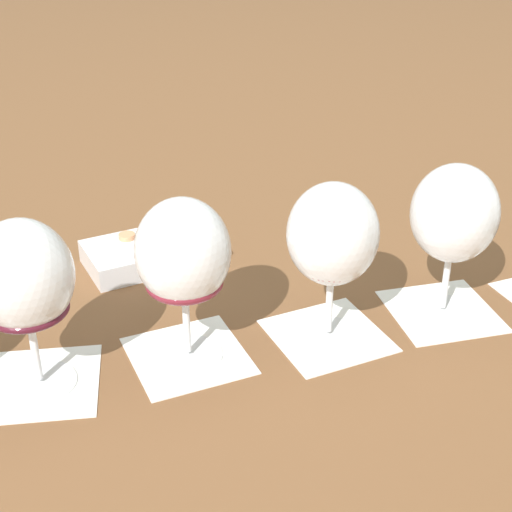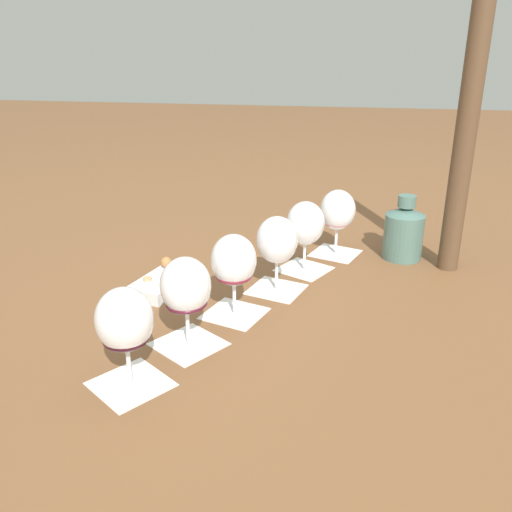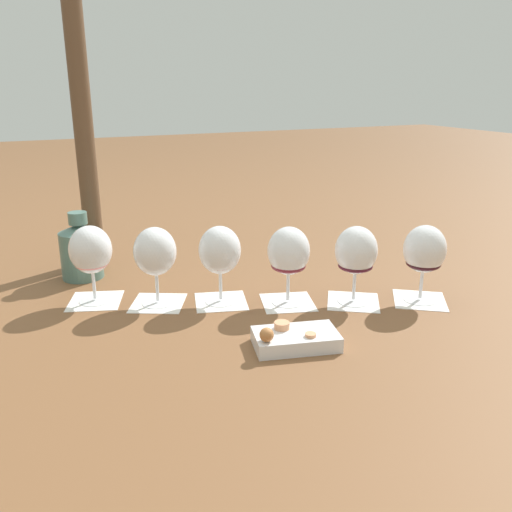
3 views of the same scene
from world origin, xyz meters
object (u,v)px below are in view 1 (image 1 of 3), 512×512
(wine_glass_1, at_px, (454,220))
(wine_glass_3, at_px, (183,258))
(wine_glass_4, at_px, (24,282))
(snack_dish, at_px, (152,250))
(wine_glass_2, at_px, (332,241))

(wine_glass_1, xyz_separation_m, wine_glass_3, (0.27, -0.12, 0.00))
(wine_glass_4, bearing_deg, snack_dish, -149.19)
(wine_glass_4, relative_size, snack_dish, 1.00)
(wine_glass_1, distance_m, snack_dish, 0.38)
(wine_glass_3, relative_size, wine_glass_4, 1.00)
(wine_glass_3, bearing_deg, wine_glass_1, 156.03)
(wine_glass_3, height_order, wine_glass_4, same)
(wine_glass_1, height_order, wine_glass_4, same)
(wine_glass_1, relative_size, wine_glass_3, 1.00)
(wine_glass_3, distance_m, wine_glass_4, 0.15)
(wine_glass_4, distance_m, snack_dish, 0.29)
(wine_glass_1, relative_size, wine_glass_2, 1.00)
(wine_glass_2, bearing_deg, wine_glass_4, -24.94)
(wine_glass_3, bearing_deg, wine_glass_4, -22.96)
(wine_glass_3, bearing_deg, snack_dish, -114.63)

